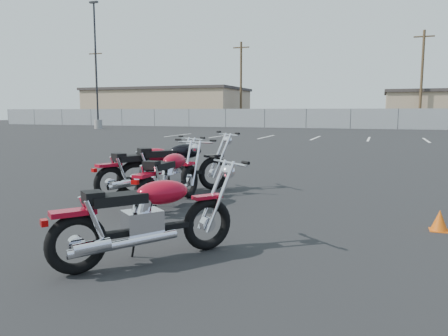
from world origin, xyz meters
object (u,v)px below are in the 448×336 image
(motorcycle_rear_red, at_px, (147,218))
(motorcycle_front_red, at_px, (147,170))
(motorcycle_third_red, at_px, (170,178))
(motorcycle_second_black, at_px, (176,166))

(motorcycle_rear_red, bearing_deg, motorcycle_front_red, 119.67)
(motorcycle_third_red, bearing_deg, motorcycle_rear_red, -68.25)
(motorcycle_second_black, bearing_deg, motorcycle_third_red, -69.09)
(motorcycle_third_red, height_order, motorcycle_rear_red, motorcycle_third_red)
(motorcycle_front_red, bearing_deg, motorcycle_second_black, 40.39)
(motorcycle_front_red, height_order, motorcycle_second_black, motorcycle_second_black)
(motorcycle_third_red, xyz_separation_m, motorcycle_rear_red, (1.01, -2.53, -0.01))
(motorcycle_second_black, height_order, motorcycle_third_red, motorcycle_second_black)
(motorcycle_second_black, relative_size, motorcycle_third_red, 0.95)
(motorcycle_third_red, relative_size, motorcycle_rear_red, 1.14)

